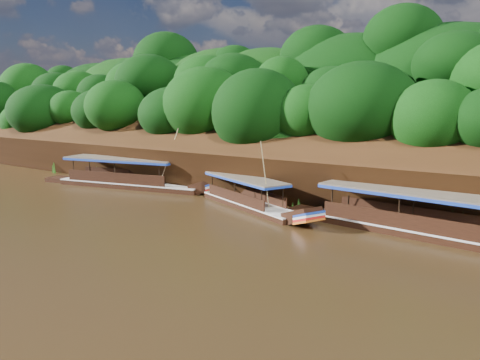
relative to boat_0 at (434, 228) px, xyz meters
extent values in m
plane|color=black|center=(-12.58, -7.46, -0.59)|extent=(160.00, 160.00, 0.00)
cube|color=#321C0B|center=(-12.58, 8.54, 2.91)|extent=(120.00, 16.12, 13.64)
cube|color=#321C0B|center=(-12.58, 18.54, -0.59)|extent=(120.00, 24.00, 12.00)
ellipsoid|color=#0A3C0A|center=(-48.58, 6.54, 2.61)|extent=(16.00, 8.00, 6.00)
ellipsoid|color=#0A3C0A|center=(-42.58, 14.54, 8.41)|extent=(20.00, 10.00, 8.00)
ellipsoid|color=#0A3C0A|center=(-18.58, 7.54, 2.91)|extent=(18.00, 8.00, 6.40)
ellipsoid|color=#0A3C0A|center=(-12.58, 15.54, 8.61)|extent=(24.00, 11.00, 8.40)
cube|color=black|center=(-0.82, 0.08, -0.59)|extent=(13.79, 3.70, 0.96)
cube|color=silver|center=(-0.82, 0.08, -0.13)|extent=(13.79, 3.77, 0.11)
cube|color=brown|center=(-1.67, 0.17, 1.97)|extent=(10.88, 3.75, 0.13)
cube|color=#1838A1|center=(-1.67, 0.17, 1.84)|extent=(10.88, 3.75, 0.19)
cube|color=black|center=(-13.14, 0.30, -0.59)|extent=(10.77, 5.96, 0.81)
cube|color=silver|center=(-13.14, 0.30, -0.20)|extent=(10.80, 6.01, 0.09)
cube|color=black|center=(-7.51, -2.02, 0.04)|extent=(2.94, 2.36, 1.53)
cube|color=#1838A1|center=(-6.88, -2.28, 0.31)|extent=(1.82, 1.94, 0.56)
cube|color=red|center=(-6.88, -2.28, 0.00)|extent=(1.82, 1.94, 0.56)
cube|color=brown|center=(-13.77, 0.56, 1.58)|extent=(8.71, 5.34, 0.11)
cube|color=#1838A1|center=(-13.77, 0.56, 1.48)|extent=(8.71, 5.34, 0.16)
cylinder|color=tan|center=(-10.84, -1.23, 2.27)|extent=(0.13, 1.28, 4.78)
cube|color=black|center=(-26.98, 0.86, -0.59)|extent=(14.70, 5.65, 0.99)
cube|color=silver|center=(-26.98, 0.86, -0.12)|extent=(14.72, 5.72, 0.11)
cube|color=black|center=(-19.02, 2.71, 0.18)|extent=(3.74, 2.54, 1.95)
cube|color=#1838A1|center=(-18.13, 2.92, 0.51)|extent=(2.16, 2.24, 0.73)
cube|color=red|center=(-18.13, 2.92, 0.13)|extent=(2.16, 2.24, 0.73)
cube|color=brown|center=(-27.86, 0.66, 2.06)|extent=(11.71, 5.29, 0.13)
cube|color=#1838A1|center=(-27.86, 0.66, 1.93)|extent=(11.71, 5.29, 0.20)
cylinder|color=tan|center=(-22.64, 1.65, 2.73)|extent=(1.03, 1.87, 5.32)
cone|color=#2C691A|center=(-41.09, 2.24, 0.41)|extent=(1.50, 1.50, 2.01)
cone|color=#2C691A|center=(-32.41, 1.94, 0.17)|extent=(1.50, 1.50, 1.53)
cone|color=#2C691A|center=(-25.59, 2.33, 0.25)|extent=(1.50, 1.50, 1.69)
cone|color=#2C691A|center=(-17.45, 1.79, 0.07)|extent=(1.50, 1.50, 1.33)
cone|color=#2C691A|center=(-10.40, 2.51, 0.35)|extent=(1.50, 1.50, 1.89)
cone|color=#2C691A|center=(-5.55, 2.53, 0.48)|extent=(1.50, 1.50, 2.14)
cone|color=#2C691A|center=(1.04, 1.79, 0.21)|extent=(1.50, 1.50, 1.60)
camera|label=1|loc=(6.25, -27.78, 7.14)|focal=35.00mm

